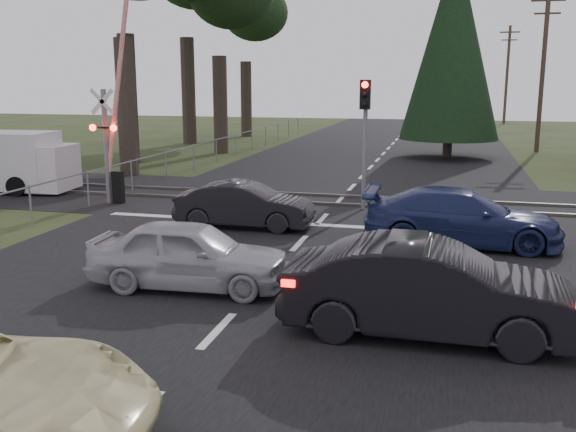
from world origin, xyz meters
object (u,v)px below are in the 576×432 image
(silver_car, at_px, (190,255))
(blue_sedan, at_px, (462,217))
(utility_pole_far, at_px, (507,73))
(dark_car_far, at_px, (245,205))
(crossing_signal, at_px, (112,143))
(utility_pole_mid, at_px, (543,68))
(dark_hatchback, at_px, (430,290))
(traffic_signal_center, at_px, (365,122))

(silver_car, xyz_separation_m, blue_sedan, (5.31, 4.85, 0.02))
(utility_pole_far, relative_size, dark_car_far, 2.33)
(crossing_signal, distance_m, silver_car, 9.87)
(utility_pole_mid, relative_size, blue_sedan, 1.84)
(utility_pole_far, bearing_deg, silver_car, -100.51)
(utility_pole_mid, height_order, utility_pole_far, same)
(crossing_signal, height_order, dark_hatchback, crossing_signal)
(crossing_signal, bearing_deg, utility_pole_mid, 52.03)
(dark_hatchback, height_order, blue_sedan, dark_hatchback)
(crossing_signal, bearing_deg, utility_pole_far, 70.77)
(crossing_signal, relative_size, blue_sedan, 1.43)
(silver_car, xyz_separation_m, dark_car_far, (-0.59, 5.40, -0.05))
(dark_car_far, bearing_deg, blue_sedan, -96.71)
(crossing_signal, xyz_separation_m, dark_hatchback, (10.68, -9.12, -1.28))
(traffic_signal_center, bearing_deg, utility_pole_mid, 68.79)
(silver_car, bearing_deg, traffic_signal_center, -17.93)
(crossing_signal, distance_m, utility_pole_mid, 25.78)
(crossing_signal, bearing_deg, blue_sedan, -14.45)
(dark_car_far, bearing_deg, dark_hatchback, -143.23)
(crossing_signal, distance_m, blue_sedan, 11.71)
(crossing_signal, height_order, blue_sedan, crossing_signal)
(crossing_signal, relative_size, traffic_signal_center, 1.70)
(traffic_signal_center, height_order, blue_sedan, traffic_signal_center)
(utility_pole_far, relative_size, silver_car, 2.24)
(utility_pole_far, bearing_deg, blue_sedan, -95.36)
(dark_car_far, bearing_deg, traffic_signal_center, -43.34)
(utility_pole_mid, bearing_deg, utility_pole_far, 90.00)
(traffic_signal_center, height_order, utility_pole_mid, utility_pole_mid)
(crossing_signal, xyz_separation_m, silver_car, (5.95, -7.75, -1.37))
(utility_pole_mid, relative_size, utility_pole_far, 1.00)
(utility_pole_mid, relative_size, dark_hatchback, 1.90)
(crossing_signal, distance_m, utility_pole_far, 47.96)
(utility_pole_far, bearing_deg, dark_car_far, -102.35)
(utility_pole_mid, xyz_separation_m, dark_hatchback, (-5.10, -29.33, -3.95))
(traffic_signal_center, distance_m, utility_pole_mid, 20.82)
(utility_pole_mid, distance_m, blue_sedan, 23.89)
(crossing_signal, bearing_deg, dark_car_far, -23.73)
(crossing_signal, relative_size, utility_pole_far, 0.77)
(crossing_signal, relative_size, dark_hatchback, 1.47)
(traffic_signal_center, height_order, dark_hatchback, traffic_signal_center)
(utility_pole_mid, height_order, blue_sedan, utility_pole_mid)
(utility_pole_far, xyz_separation_m, dark_hatchback, (-5.10, -54.33, -3.95))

